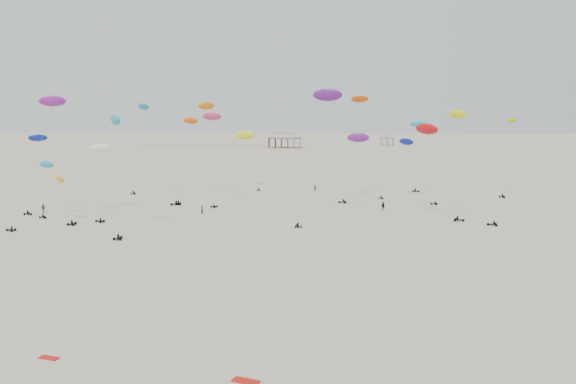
{
  "coord_description": "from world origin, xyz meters",
  "views": [
    {
      "loc": [
        2.95,
        -10.56,
        20.45
      ],
      "look_at": [
        0.0,
        88.0,
        7.0
      ],
      "focal_mm": 35.0,
      "sensor_mm": 36.0,
      "label": 1
    }
  ],
  "objects_px": {
    "pavilion_small": "(387,140)",
    "rig_0": "(142,121)",
    "pavilion_main": "(285,141)",
    "spectator_0": "(202,214)",
    "rig_4": "(418,140)",
    "rig_9": "(411,151)"
  },
  "relations": [
    {
      "from": "pavilion_main",
      "to": "pavilion_small",
      "type": "bearing_deg",
      "value": 23.2
    },
    {
      "from": "pavilion_small",
      "to": "spectator_0",
      "type": "xyz_separation_m",
      "value": [
        -78.47,
        -275.61,
        -3.49
      ]
    },
    {
      "from": "pavilion_small",
      "to": "pavilion_main",
      "type": "bearing_deg",
      "value": -156.8
    },
    {
      "from": "pavilion_main",
      "to": "rig_0",
      "type": "xyz_separation_m",
      "value": [
        -30.3,
        -212.21,
        14.69
      ]
    },
    {
      "from": "rig_4",
      "to": "spectator_0",
      "type": "relative_size",
      "value": 9.2
    },
    {
      "from": "pavilion_main",
      "to": "rig_4",
      "type": "bearing_deg",
      "value": -78.15
    },
    {
      "from": "spectator_0",
      "to": "pavilion_main",
      "type": "bearing_deg",
      "value": -36.14
    },
    {
      "from": "rig_9",
      "to": "pavilion_small",
      "type": "bearing_deg",
      "value": 16.02
    },
    {
      "from": "pavilion_small",
      "to": "rig_0",
      "type": "xyz_separation_m",
      "value": [
        -100.3,
        -242.21,
        15.43
      ]
    },
    {
      "from": "rig_9",
      "to": "pavilion_main",
      "type": "bearing_deg",
      "value": 33.11
    },
    {
      "from": "rig_9",
      "to": "spectator_0",
      "type": "xyz_separation_m",
      "value": [
        -47.72,
        -25.18,
        -11.69
      ]
    },
    {
      "from": "rig_0",
      "to": "spectator_0",
      "type": "height_order",
      "value": "rig_0"
    },
    {
      "from": "pavilion_main",
      "to": "pavilion_small",
      "type": "distance_m",
      "value": 76.16
    },
    {
      "from": "pavilion_small",
      "to": "rig_0",
      "type": "height_order",
      "value": "rig_0"
    },
    {
      "from": "pavilion_main",
      "to": "spectator_0",
      "type": "xyz_separation_m",
      "value": [
        -8.47,
        -245.61,
        -4.22
      ]
    },
    {
      "from": "rig_0",
      "to": "rig_4",
      "type": "height_order",
      "value": "rig_0"
    },
    {
      "from": "rig_4",
      "to": "rig_0",
      "type": "bearing_deg",
      "value": -42.72
    },
    {
      "from": "rig_4",
      "to": "rig_9",
      "type": "relative_size",
      "value": 1.02
    },
    {
      "from": "rig_4",
      "to": "rig_9",
      "type": "xyz_separation_m",
      "value": [
        -4.24,
        -13.13,
        -2.19
      ]
    },
    {
      "from": "pavilion_small",
      "to": "rig_0",
      "type": "bearing_deg",
      "value": -112.49
    },
    {
      "from": "rig_9",
      "to": "spectator_0",
      "type": "distance_m",
      "value": 55.21
    },
    {
      "from": "rig_9",
      "to": "rig_0",
      "type": "bearing_deg",
      "value": 106.28
    }
  ]
}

